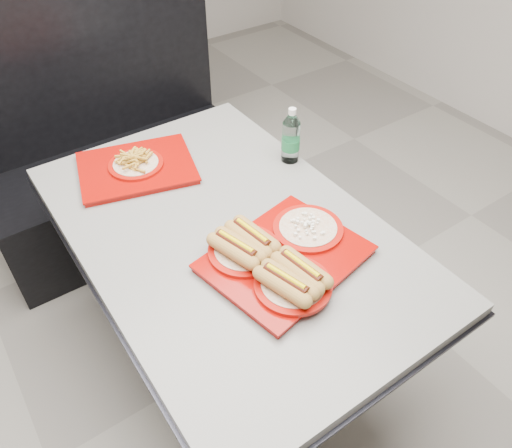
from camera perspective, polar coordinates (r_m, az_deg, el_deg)
ground at (r=2.22m, az=-2.58°, el=-14.77°), size 6.00×6.00×0.00m
diner_table at (r=1.76m, az=-3.16°, el=-4.37°), size 0.92×1.42×0.75m
booth_bench at (r=2.66m, az=-15.84°, el=7.29°), size 1.30×0.57×1.35m
tray_near at (r=1.50m, az=2.80°, el=-3.64°), size 0.52×0.44×0.10m
tray_far at (r=1.92m, az=-13.53°, el=6.52°), size 0.49×0.42×0.08m
water_bottle at (r=1.89m, az=4.01°, el=9.73°), size 0.07×0.07×0.22m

